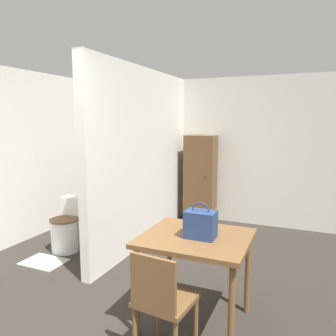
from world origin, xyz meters
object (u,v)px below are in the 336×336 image
wooden_cabinet (200,179)px  dining_table (196,247)px  handbag (201,224)px  wooden_chair (162,300)px  toilet (68,228)px

wooden_cabinet → dining_table: bearing=-73.0°
handbag → wooden_cabinet: (-0.92, 2.88, -0.16)m
wooden_cabinet → handbag: bearing=-72.2°
dining_table → wooden_cabinet: bearing=107.0°
wooden_chair → handbag: bearing=81.7°
dining_table → handbag: size_ratio=2.97×
toilet → wooden_cabinet: 2.39m
wooden_chair → handbag: 0.68m
dining_table → wooden_cabinet: (-0.87, 2.86, 0.06)m
dining_table → handbag: 0.23m
handbag → dining_table: bearing=156.1°
dining_table → toilet: (-2.15, 0.88, -0.39)m
dining_table → wooden_chair: 0.58m
wooden_chair → toilet: wooden_chair is taller
wooden_chair → wooden_cabinet: (-0.79, 3.38, 0.28)m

